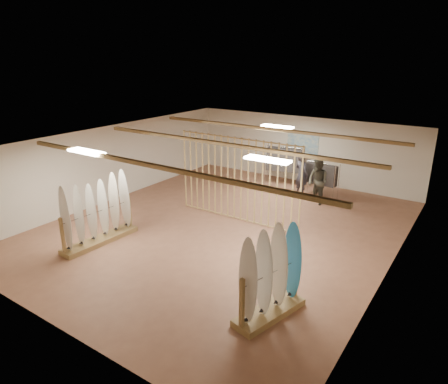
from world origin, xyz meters
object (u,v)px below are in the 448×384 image
Objects in this scene: shopper_a at (302,172)px; clothing_rack_b at (321,174)px; shopper_b at (318,179)px; rack_right at (270,287)px; clothing_rack_a at (284,160)px; rack_left at (98,221)px.

clothing_rack_b is at bearing -127.15° from shopper_a.
shopper_a is 1.01× the size of shopper_b.
clothing_rack_a is (-3.74, 8.33, 0.40)m from rack_right.
rack_left is 1.24× the size of shopper_a.
clothing_rack_a is at bearing -13.15° from shopper_a.
shopper_b is (-1.71, 6.93, 0.28)m from rack_right.
rack_left reaches higher than clothing_rack_b.
clothing_rack_a is at bearing 169.99° from shopper_b.
shopper_b is (0.84, -0.48, -0.01)m from shopper_a.
shopper_a is (1.19, -0.92, -0.11)m from clothing_rack_a.
clothing_rack_a is (2.03, 8.01, 0.43)m from rack_left.
shopper_a is (-2.55, 7.41, 0.29)m from rack_right.
rack_left is 1.19× the size of rack_right.
rack_left is at bearing -96.95° from shopper_b.
shopper_b is (2.03, -1.40, -0.12)m from clothing_rack_a.
clothing_rack_b is at bearing 126.98° from shopper_b.
rack_right is at bearing 133.53° from shopper_a.
clothing_rack_b is (1.85, -0.57, -0.19)m from clothing_rack_a.
clothing_rack_b is (3.87, 7.45, 0.24)m from rack_left.
shopper_a reaches higher than rack_left.
shopper_b reaches higher than clothing_rack_b.
rack_right is at bearing -68.64° from clothing_rack_b.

